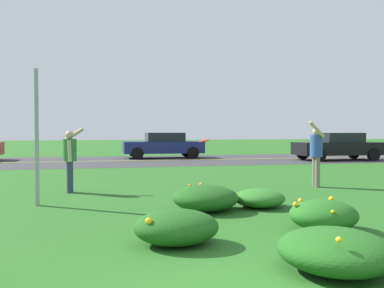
# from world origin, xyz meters

# --- Properties ---
(ground_plane) EXTENTS (120.00, 120.00, 0.00)m
(ground_plane) POSITION_xyz_m (0.00, 9.67, 0.00)
(ground_plane) COLOR #26601E
(highway_strip) EXTENTS (120.00, 8.33, 0.01)m
(highway_strip) POSITION_xyz_m (0.00, 19.35, 0.00)
(highway_strip) COLOR #38383A
(highway_strip) RESTS_ON ground
(highway_center_stripe) EXTENTS (120.00, 0.16, 0.00)m
(highway_center_stripe) POSITION_xyz_m (0.00, 19.35, 0.01)
(highway_center_stripe) COLOR yellow
(highway_center_stripe) RESTS_ON ground
(daylily_clump_mid_left) EXTENTS (1.27, 1.34, 0.51)m
(daylily_clump_mid_left) POSITION_xyz_m (1.01, 1.18, 0.24)
(daylily_clump_mid_left) COLOR #1E5619
(daylily_clump_mid_left) RESTS_ON ground
(daylily_clump_front_left) EXTENTS (1.28, 1.28, 0.53)m
(daylily_clump_front_left) POSITION_xyz_m (0.52, 5.01, 0.25)
(daylily_clump_front_left) COLOR #1E5619
(daylily_clump_front_left) RESTS_ON ground
(daylily_clump_front_center) EXTENTS (1.05, 1.06, 0.37)m
(daylily_clump_front_center) POSITION_xyz_m (1.68, 5.14, 0.19)
(daylily_clump_front_center) COLOR #2D7526
(daylily_clump_front_center) RESTS_ON ground
(daylily_clump_near_camera) EXTENTS (1.17, 1.00, 0.48)m
(daylily_clump_near_camera) POSITION_xyz_m (-0.50, 2.67, 0.24)
(daylily_clump_near_camera) COLOR #1E5619
(daylily_clump_near_camera) RESTS_ON ground
(daylily_clump_mid_center) EXTENTS (1.07, 1.02, 0.51)m
(daylily_clump_mid_center) POSITION_xyz_m (1.91, 3.02, 0.24)
(daylily_clump_mid_center) COLOR #23661E
(daylily_clump_mid_center) RESTS_ON ground
(sign_post_near_path) EXTENTS (0.07, 0.10, 2.85)m
(sign_post_near_path) POSITION_xyz_m (-2.76, 6.35, 1.42)
(sign_post_near_path) COLOR #93969B
(sign_post_near_path) RESTS_ON ground
(person_thrower_green_shirt) EXTENTS (0.52, 0.50, 1.64)m
(person_thrower_green_shirt) POSITION_xyz_m (-2.20, 8.15, 0.93)
(person_thrower_green_shirt) COLOR #287038
(person_thrower_green_shirt) RESTS_ON ground
(person_catcher_blue_shirt) EXTENTS (0.49, 0.50, 1.83)m
(person_catcher_blue_shirt) POSITION_xyz_m (4.39, 7.76, 0.99)
(person_catcher_blue_shirt) COLOR #2D4C9E
(person_catcher_blue_shirt) RESTS_ON ground
(frisbee_red) EXTENTS (0.26, 0.26, 0.10)m
(frisbee_red) POSITION_xyz_m (1.28, 8.10, 1.29)
(frisbee_red) COLOR red
(car_black_leftmost) EXTENTS (4.50, 2.00, 1.45)m
(car_black_leftmost) POSITION_xyz_m (11.00, 17.47, 0.74)
(car_black_leftmost) COLOR black
(car_black_leftmost) RESTS_ON ground
(car_navy_center_left) EXTENTS (4.50, 2.00, 1.45)m
(car_navy_center_left) POSITION_xyz_m (2.24, 21.22, 0.74)
(car_navy_center_left) COLOR navy
(car_navy_center_left) RESTS_ON ground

